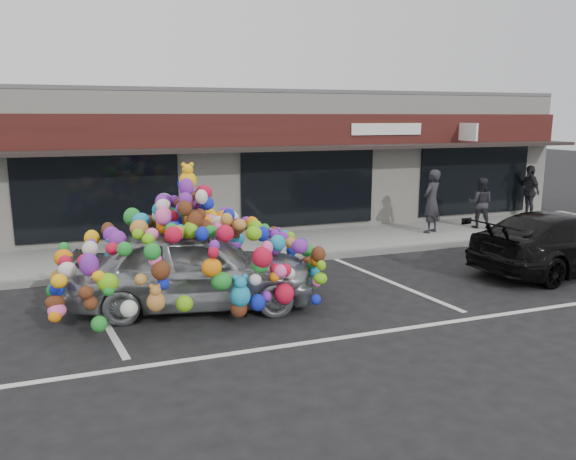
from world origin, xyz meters
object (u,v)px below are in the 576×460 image
object	(u,v)px
black_sedan	(561,242)
pedestrian_b	(480,203)
toy_car	(193,258)
pedestrian_a	(432,201)
pedestrian_c	(529,191)

from	to	relation	value
black_sedan	pedestrian_b	size ratio (longest dim) A/B	3.08
toy_car	black_sedan	distance (m)	8.48
black_sedan	pedestrian_a	distance (m)	4.25
pedestrian_a	pedestrian_c	bearing A→B (deg)	167.03
toy_car	pedestrian_b	xyz separation A→B (m)	(9.57, 3.90, -0.02)
toy_car	black_sedan	xyz separation A→B (m)	(8.46, -0.38, -0.25)
black_sedan	pedestrian_c	xyz separation A→B (m)	(3.96, 5.34, 0.34)
pedestrian_b	pedestrian_c	bearing A→B (deg)	-122.07
toy_car	pedestrian_a	distance (m)	8.62
toy_car	pedestrian_b	world-z (taller)	toy_car
toy_car	pedestrian_a	world-z (taller)	toy_car
toy_car	black_sedan	size ratio (longest dim) A/B	1.07
pedestrian_a	pedestrian_c	size ratio (longest dim) A/B	1.06
black_sedan	pedestrian_a	bearing A→B (deg)	1.30
black_sedan	pedestrian_a	xyz separation A→B (m)	(-0.72, 4.17, 0.39)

